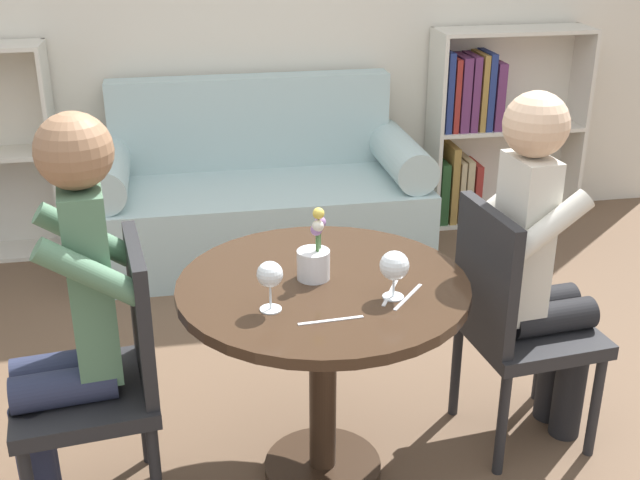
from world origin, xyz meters
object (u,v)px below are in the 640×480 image
(wine_glass_right, at_px, (394,267))
(flower_vase, at_px, (314,258))
(couch, at_px, (258,199))
(chair_right, at_px, (513,317))
(chair_left, at_px, (106,371))
(person_right, at_px, (540,263))
(bookshelf_right, at_px, (485,128))
(person_left, at_px, (69,317))
(wine_glass_left, at_px, (270,276))

(wine_glass_right, bearing_deg, flower_vase, 140.65)
(couch, height_order, chair_right, couch)
(chair_left, bearing_deg, chair_right, 87.40)
(person_right, distance_m, flower_vase, 0.79)
(bookshelf_right, xyz_separation_m, person_left, (-2.13, -2.18, 0.14))
(chair_right, bearing_deg, chair_left, 88.27)
(person_left, distance_m, person_right, 1.52)
(person_left, height_order, flower_vase, person_left)
(bookshelf_right, xyz_separation_m, wine_glass_right, (-1.19, -2.28, 0.26))
(wine_glass_left, relative_size, wine_glass_right, 1.02)
(chair_left, bearing_deg, flower_vase, 88.63)
(wine_glass_left, relative_size, flower_vase, 0.64)
(chair_right, height_order, flower_vase, flower_vase)
(chair_right, bearing_deg, person_right, -86.03)
(bookshelf_right, bearing_deg, person_right, -106.61)
(person_left, relative_size, wine_glass_left, 8.57)
(person_left, height_order, wine_glass_right, person_left)
(bookshelf_right, relative_size, person_left, 0.87)
(chair_left, relative_size, person_right, 0.71)
(couch, distance_m, chair_right, 1.94)
(flower_vase, bearing_deg, person_right, 3.62)
(couch, height_order, chair_left, couch)
(couch, relative_size, wine_glass_right, 11.83)
(bookshelf_right, bearing_deg, person_left, -134.31)
(person_right, bearing_deg, bookshelf_right, -22.36)
(couch, bearing_deg, flower_vase, -90.68)
(couch, xyz_separation_m, person_right, (0.76, -1.79, 0.37))
(couch, xyz_separation_m, wine_glass_right, (0.19, -2.01, 0.51))
(chair_right, xyz_separation_m, person_left, (-1.43, -0.11, 0.21))
(chair_left, distance_m, person_right, 1.45)
(chair_left, distance_m, wine_glass_right, 0.93)
(wine_glass_left, bearing_deg, couch, 84.86)
(chair_left, xyz_separation_m, wine_glass_left, (0.49, -0.12, 0.34))
(person_left, xyz_separation_m, person_right, (1.52, 0.13, -0.02))
(chair_right, distance_m, person_right, 0.21)
(chair_left, bearing_deg, bookshelf_right, 130.01)
(chair_right, bearing_deg, wine_glass_right, 107.08)
(chair_left, xyz_separation_m, person_right, (1.43, 0.11, 0.19))
(chair_left, bearing_deg, wine_glass_right, 76.06)
(bookshelf_right, bearing_deg, chair_right, -108.65)
(flower_vase, bearing_deg, chair_right, 2.86)
(wine_glass_left, bearing_deg, bookshelf_right, 55.79)
(couch, xyz_separation_m, wine_glass_left, (-0.18, -2.02, 0.52))
(person_left, height_order, person_right, person_left)
(couch, relative_size, person_left, 1.35)
(flower_vase, bearing_deg, couch, 89.32)
(couch, bearing_deg, wine_glass_left, -95.14)
(bookshelf_right, bearing_deg, flower_vase, -123.52)
(person_left, distance_m, wine_glass_right, 0.96)
(person_left, distance_m, wine_glass_left, 0.60)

